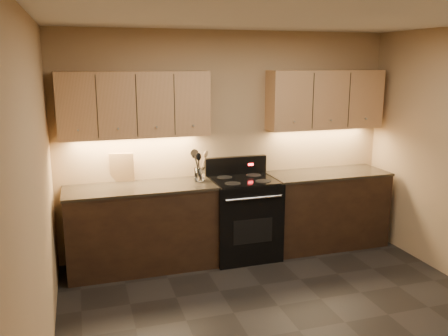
% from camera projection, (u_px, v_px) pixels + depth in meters
% --- Properties ---
extents(floor, '(4.00, 4.00, 0.00)m').
position_uv_depth(floor, '(299.00, 331.00, 4.05)').
color(floor, black).
rests_on(floor, ground).
extents(ceiling, '(4.00, 4.00, 0.00)m').
position_uv_depth(ceiling, '(312.00, 13.00, 3.48)').
color(ceiling, silver).
rests_on(ceiling, wall_back).
extents(wall_back, '(4.00, 0.04, 2.60)m').
position_uv_depth(wall_back, '(228.00, 143.00, 5.63)').
color(wall_back, tan).
rests_on(wall_back, ground).
extents(wall_left, '(0.04, 4.00, 2.60)m').
position_uv_depth(wall_left, '(36.00, 206.00, 3.19)').
color(wall_left, tan).
rests_on(wall_left, ground).
extents(counter_left, '(1.62, 0.62, 0.93)m').
position_uv_depth(counter_left, '(141.00, 227.00, 5.21)').
color(counter_left, black).
rests_on(counter_left, ground).
extents(counter_right, '(1.46, 0.62, 0.93)m').
position_uv_depth(counter_right, '(326.00, 209.00, 5.88)').
color(counter_right, black).
rests_on(counter_right, ground).
extents(stove, '(0.76, 0.68, 1.14)m').
position_uv_depth(stove, '(243.00, 217.00, 5.54)').
color(stove, black).
rests_on(stove, ground).
extents(upper_cab_left, '(1.60, 0.30, 0.70)m').
position_uv_depth(upper_cab_left, '(135.00, 105.00, 5.06)').
color(upper_cab_left, tan).
rests_on(upper_cab_left, wall_back).
extents(upper_cab_right, '(1.44, 0.30, 0.70)m').
position_uv_depth(upper_cab_right, '(325.00, 100.00, 5.72)').
color(upper_cab_right, tan).
rests_on(upper_cab_right, wall_back).
extents(outlet_plate, '(0.08, 0.01, 0.12)m').
position_uv_depth(outlet_plate, '(118.00, 165.00, 5.29)').
color(outlet_plate, '#B2B5BA').
rests_on(outlet_plate, wall_back).
extents(utensil_crock, '(0.13, 0.13, 0.15)m').
position_uv_depth(utensil_crock, '(200.00, 175.00, 5.34)').
color(utensil_crock, white).
rests_on(utensil_crock, counter_left).
extents(cutting_board, '(0.28, 0.13, 0.34)m').
position_uv_depth(cutting_board, '(122.00, 167.00, 5.27)').
color(cutting_board, tan).
rests_on(cutting_board, counter_left).
extents(wooden_spoon, '(0.18, 0.13, 0.33)m').
position_uv_depth(wooden_spoon, '(198.00, 166.00, 5.30)').
color(wooden_spoon, tan).
rests_on(wooden_spoon, utensil_crock).
extents(black_spoon, '(0.07, 0.10, 0.31)m').
position_uv_depth(black_spoon, '(199.00, 166.00, 5.34)').
color(black_spoon, black).
rests_on(black_spoon, utensil_crock).
extents(black_turner, '(0.17, 0.12, 0.35)m').
position_uv_depth(black_turner, '(201.00, 165.00, 5.31)').
color(black_turner, black).
rests_on(black_turner, utensil_crock).
extents(steel_spatula, '(0.19, 0.10, 0.34)m').
position_uv_depth(steel_spatula, '(202.00, 165.00, 5.35)').
color(steel_spatula, silver).
rests_on(steel_spatula, utensil_crock).
extents(steel_skimmer, '(0.18, 0.10, 0.36)m').
position_uv_depth(steel_skimmer, '(202.00, 165.00, 5.32)').
color(steel_skimmer, silver).
rests_on(steel_skimmer, utensil_crock).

